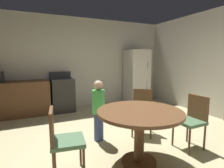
{
  "coord_description": "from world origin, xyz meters",
  "views": [
    {
      "loc": [
        -1.35,
        -2.3,
        1.45
      ],
      "look_at": [
        0.19,
        1.08,
        0.93
      ],
      "focal_mm": 28.32,
      "sensor_mm": 36.0,
      "label": 1
    }
  ],
  "objects_px": {
    "oven_range": "(63,95)",
    "chair_east": "(192,118)",
    "refrigerator": "(137,77)",
    "dining_table": "(140,122)",
    "chair_northeast": "(142,108)",
    "person_child": "(99,109)",
    "chair_west": "(62,138)"
  },
  "relations": [
    {
      "from": "oven_range",
      "to": "chair_east",
      "type": "height_order",
      "value": "oven_range"
    },
    {
      "from": "chair_northeast",
      "to": "chair_east",
      "type": "xyz_separation_m",
      "value": [
        0.42,
        -0.82,
        0.0
      ]
    },
    {
      "from": "oven_range",
      "to": "chair_east",
      "type": "xyz_separation_m",
      "value": [
        1.6,
        -3.04,
        0.03
      ]
    },
    {
      "from": "chair_northeast",
      "to": "person_child",
      "type": "relative_size",
      "value": 0.8
    },
    {
      "from": "person_child",
      "to": "chair_northeast",
      "type": "bearing_deg",
      "value": 68.87
    },
    {
      "from": "chair_west",
      "to": "person_child",
      "type": "bearing_deg",
      "value": 53.01
    },
    {
      "from": "chair_west",
      "to": "chair_northeast",
      "type": "distance_m",
      "value": 1.78
    },
    {
      "from": "oven_range",
      "to": "person_child",
      "type": "xyz_separation_m",
      "value": [
        0.29,
        -2.16,
        0.11
      ]
    },
    {
      "from": "refrigerator",
      "to": "chair_east",
      "type": "distance_m",
      "value": 3.12
    },
    {
      "from": "chair_west",
      "to": "chair_northeast",
      "type": "bearing_deg",
      "value": 30.69
    },
    {
      "from": "refrigerator",
      "to": "chair_east",
      "type": "xyz_separation_m",
      "value": [
        -0.82,
        -2.99,
        -0.38
      ]
    },
    {
      "from": "refrigerator",
      "to": "person_child",
      "type": "xyz_separation_m",
      "value": [
        -2.12,
        -2.1,
        -0.3
      ]
    },
    {
      "from": "dining_table",
      "to": "chair_northeast",
      "type": "height_order",
      "value": "chair_northeast"
    },
    {
      "from": "oven_range",
      "to": "chair_northeast",
      "type": "bearing_deg",
      "value": -62.13
    },
    {
      "from": "chair_west",
      "to": "oven_range",
      "type": "bearing_deg",
      "value": 88.72
    },
    {
      "from": "dining_table",
      "to": "chair_west",
      "type": "distance_m",
      "value": 1.04
    },
    {
      "from": "oven_range",
      "to": "person_child",
      "type": "relative_size",
      "value": 1.01
    },
    {
      "from": "oven_range",
      "to": "person_child",
      "type": "height_order",
      "value": "oven_range"
    },
    {
      "from": "chair_northeast",
      "to": "chair_east",
      "type": "relative_size",
      "value": 1.0
    },
    {
      "from": "oven_range",
      "to": "refrigerator",
      "type": "bearing_deg",
      "value": -1.28
    },
    {
      "from": "dining_table",
      "to": "chair_west",
      "type": "height_order",
      "value": "chair_west"
    },
    {
      "from": "person_child",
      "to": "chair_east",
      "type": "bearing_deg",
      "value": 39.07
    },
    {
      "from": "person_child",
      "to": "refrigerator",
      "type": "bearing_deg",
      "value": 117.85
    },
    {
      "from": "refrigerator",
      "to": "dining_table",
      "type": "relative_size",
      "value": 1.49
    },
    {
      "from": "oven_range",
      "to": "chair_northeast",
      "type": "height_order",
      "value": "oven_range"
    },
    {
      "from": "chair_east",
      "to": "person_child",
      "type": "xyz_separation_m",
      "value": [
        -1.31,
        0.89,
        0.08
      ]
    },
    {
      "from": "refrigerator",
      "to": "dining_table",
      "type": "bearing_deg",
      "value": -121.66
    },
    {
      "from": "chair_west",
      "to": "person_child",
      "type": "xyz_separation_m",
      "value": [
        0.75,
        0.76,
        0.08
      ]
    },
    {
      "from": "oven_range",
      "to": "person_child",
      "type": "bearing_deg",
      "value": -82.42
    },
    {
      "from": "oven_range",
      "to": "dining_table",
      "type": "xyz_separation_m",
      "value": [
        0.56,
        -3.06,
        0.13
      ]
    },
    {
      "from": "chair_northeast",
      "to": "chair_west",
      "type": "bearing_deg",
      "value": -30.69
    },
    {
      "from": "refrigerator",
      "to": "chair_east",
      "type": "height_order",
      "value": "refrigerator"
    }
  ]
}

